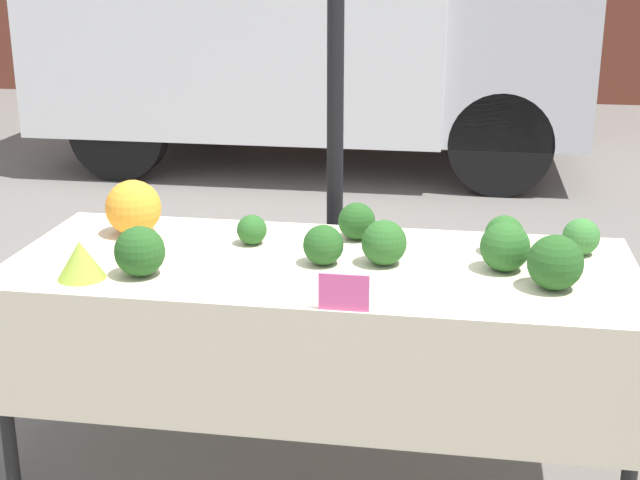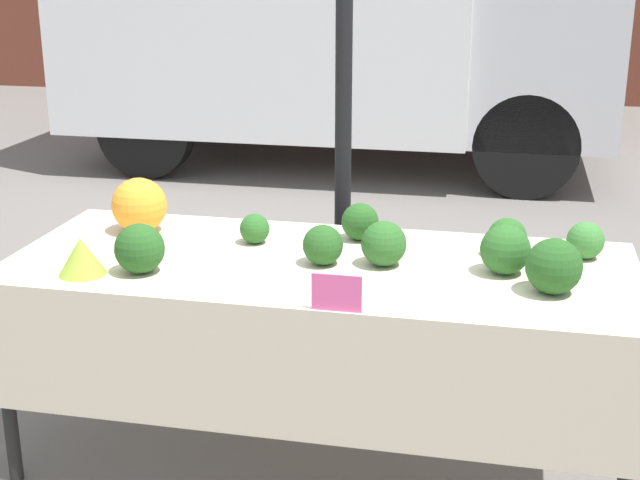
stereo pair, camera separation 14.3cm
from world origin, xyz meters
The scene contains 16 objects.
ground_plane centered at (0.00, 0.00, 0.00)m, with size 40.00×40.00×0.00m, color slate.
tent_pole centered at (-0.05, 0.71, 1.10)m, with size 0.07×0.07×2.21m.
market_table centered at (0.00, -0.06, 0.70)m, with size 2.21×0.90×0.79m.
orange_cauliflower centered at (-0.76, 0.20, 0.89)m, with size 0.21×0.21×0.21m.
romanesco_head centered at (-0.76, -0.30, 0.85)m, with size 0.16×0.16×0.13m.
broccoli_head_0 centered at (0.02, -0.03, 0.86)m, with size 0.14×0.14×0.14m.
broccoli_head_1 centered at (-0.28, 0.15, 0.84)m, with size 0.11×0.11×0.11m.
broccoli_head_2 centered at (0.64, 0.20, 0.86)m, with size 0.14×0.14×0.14m.
broccoli_head_3 centered at (0.23, 0.01, 0.86)m, with size 0.16×0.16×0.16m.
broccoli_head_4 centered at (0.92, 0.23, 0.85)m, with size 0.13×0.13×0.13m.
broccoli_head_5 centered at (0.64, 0.01, 0.87)m, with size 0.17×0.17×0.17m.
broccoli_head_6 centered at (0.10, 0.28, 0.86)m, with size 0.14×0.14×0.14m.
broccoli_head_7 centered at (0.79, -0.14, 0.88)m, with size 0.18×0.18×0.18m.
broccoli_head_8 centered at (-0.58, -0.24, 0.87)m, with size 0.17×0.17×0.17m.
broccoli_head_9 centered at (0.22, 0.15, 0.84)m, with size 0.11×0.11×0.11m.
price_sign centered at (0.15, -0.43, 0.84)m, with size 0.16×0.01×0.12m.
Camera 1 is at (0.48, -2.94, 1.83)m, focal length 50.00 mm.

